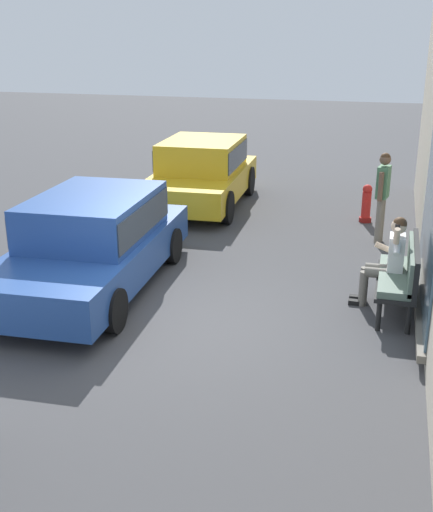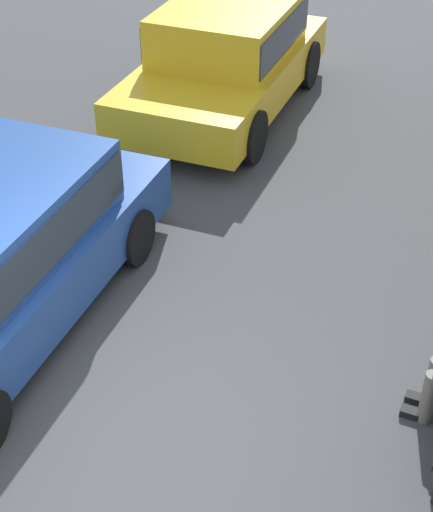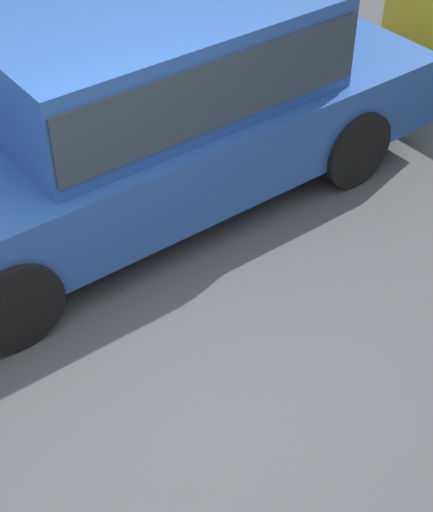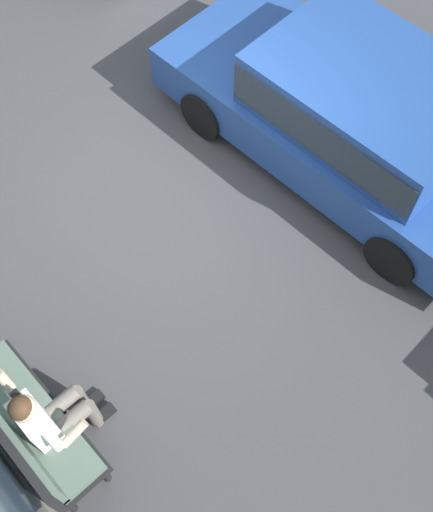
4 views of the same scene
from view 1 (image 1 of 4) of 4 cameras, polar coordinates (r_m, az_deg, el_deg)
ground_plane at (r=9.10m, az=-2.68°, el=-5.70°), size 60.00×60.00×0.00m
bench at (r=9.51m, az=16.28°, el=-1.41°), size 1.62×0.55×1.03m
person_on_phone at (r=9.61m, az=15.02°, el=-0.27°), size 0.73×0.74×1.37m
parked_car_near at (r=14.82m, az=-1.35°, el=7.65°), size 4.19×2.12×1.51m
parked_car_mid at (r=10.18m, az=-10.92°, el=1.56°), size 4.61×2.14×1.47m
pedestrian_standing at (r=12.47m, az=14.55°, el=5.68°), size 0.54×0.26×1.73m
fire_hydrant at (r=13.93m, az=13.17°, el=4.53°), size 0.38×0.26×0.81m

